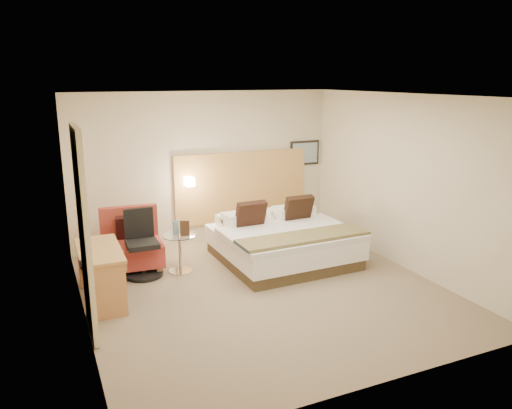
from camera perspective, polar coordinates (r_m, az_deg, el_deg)
name	(u,v)px	position (r m, az deg, el deg)	size (l,w,h in m)	color
floor	(264,290)	(7.19, 0.88, -9.78)	(4.80, 5.00, 0.02)	#7A6952
ceiling	(264,95)	(6.57, 0.97, 12.42)	(4.80, 5.00, 0.02)	white
wall_back	(205,168)	(9.04, -5.80, 4.22)	(4.80, 0.02, 2.70)	beige
wall_front	(380,257)	(4.69, 13.99, -5.80)	(4.80, 0.02, 2.70)	beige
wall_left	(76,217)	(6.17, -19.84, -1.37)	(0.02, 5.00, 2.70)	beige
wall_right	(405,183)	(8.05, 16.70, 2.42)	(0.02, 5.00, 2.70)	beige
headboard_panel	(242,186)	(9.32, -1.57, 2.09)	(2.60, 0.04, 1.30)	tan
art_frame	(305,153)	(9.80, 5.57, 5.90)	(0.62, 0.03, 0.47)	black
art_canvas	(305,153)	(9.78, 5.63, 5.89)	(0.54, 0.01, 0.39)	#768EA3
lamp_arm	(188,181)	(8.90, -7.73, 2.68)	(0.02, 0.02, 0.12)	silver
lamp_shade	(189,182)	(8.84, -7.62, 2.61)	(0.15, 0.15, 0.15)	#FDEBC5
curtain	(84,233)	(5.97, -19.06, -3.12)	(0.06, 0.90, 2.42)	beige
bottle_a	(175,227)	(7.71, -9.27, -2.60)	(0.06, 0.06, 0.22)	#7EA4C2
bottle_b	(177,227)	(7.73, -9.05, -2.55)	(0.06, 0.06, 0.22)	#87B7D0
menu_folder	(185,228)	(7.62, -8.15, -2.67)	(0.14, 0.05, 0.24)	#3D2719
bed	(282,241)	(8.19, 3.03, -4.22)	(2.10, 2.03, 1.00)	#463823
lounge_chair	(132,245)	(8.07, -14.03, -4.54)	(0.95, 0.85, 0.95)	tan
side_table	(180,251)	(7.79, -8.69, -5.29)	(0.66, 0.66, 0.60)	silver
desk	(102,260)	(6.94, -17.23, -6.05)	(0.57, 1.21, 0.75)	#B78548
desk_chair	(142,249)	(7.74, -12.90, -5.00)	(0.58, 0.58, 1.00)	black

